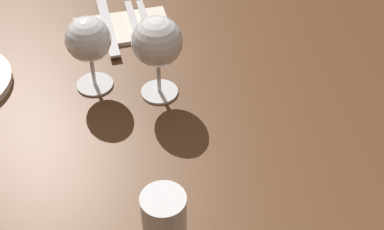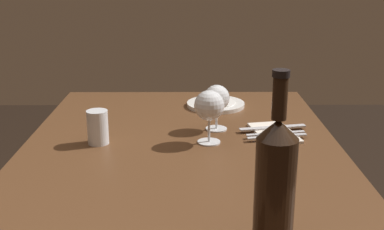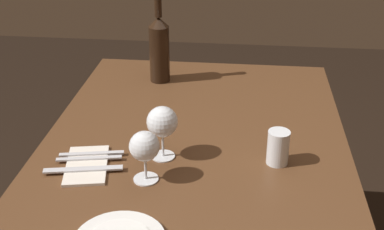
# 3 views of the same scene
# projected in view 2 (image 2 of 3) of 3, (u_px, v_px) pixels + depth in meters

# --- Properties ---
(dining_table) EXTENTS (1.30, 0.90, 0.74)m
(dining_table) POSITION_uv_depth(u_px,v_px,m) (181.00, 183.00, 1.38)
(dining_table) COLOR #56351E
(dining_table) RESTS_ON ground
(wine_glass_left) EXTENTS (0.09, 0.09, 0.15)m
(wine_glass_left) POSITION_uv_depth(u_px,v_px,m) (209.00, 107.00, 1.40)
(wine_glass_left) COLOR white
(wine_glass_left) RESTS_ON dining_table
(wine_glass_right) EXTENTS (0.08, 0.08, 0.14)m
(wine_glass_right) POSITION_uv_depth(u_px,v_px,m) (217.00, 99.00, 1.51)
(wine_glass_right) COLOR white
(wine_glass_right) RESTS_ON dining_table
(wine_bottle) EXTENTS (0.07, 0.07, 0.33)m
(wine_bottle) POSITION_uv_depth(u_px,v_px,m) (275.00, 181.00, 0.88)
(wine_bottle) COLOR black
(wine_bottle) RESTS_ON dining_table
(water_tumbler) EXTENTS (0.06, 0.06, 0.10)m
(water_tumbler) POSITION_uv_depth(u_px,v_px,m) (98.00, 129.00, 1.41)
(water_tumbler) COLOR white
(water_tumbler) RESTS_ON dining_table
(dinner_plate) EXTENTS (0.21, 0.21, 0.02)m
(dinner_plate) POSITION_uv_depth(u_px,v_px,m) (216.00, 104.00, 1.78)
(dinner_plate) COLOR white
(dinner_plate) RESTS_ON dining_table
(folded_napkin) EXTENTS (0.21, 0.14, 0.01)m
(folded_napkin) POSITION_uv_depth(u_px,v_px,m) (274.00, 133.00, 1.50)
(folded_napkin) COLOR silver
(folded_napkin) RESTS_ON dining_table
(fork_inner) EXTENTS (0.05, 0.18, 0.00)m
(fork_inner) POSITION_uv_depth(u_px,v_px,m) (276.00, 134.00, 1.47)
(fork_inner) COLOR silver
(fork_inner) RESTS_ON folded_napkin
(fork_outer) EXTENTS (0.05, 0.18, 0.00)m
(fork_outer) POSITION_uv_depth(u_px,v_px,m) (277.00, 136.00, 1.45)
(fork_outer) COLOR silver
(fork_outer) RESTS_ON folded_napkin
(table_knife) EXTENTS (0.06, 0.21, 0.00)m
(table_knife) POSITION_uv_depth(u_px,v_px,m) (273.00, 128.00, 1.52)
(table_knife) COLOR silver
(table_knife) RESTS_ON folded_napkin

